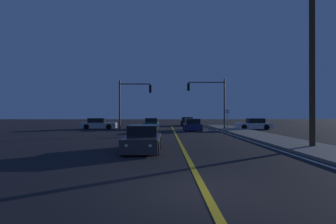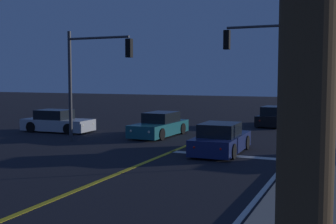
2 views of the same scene
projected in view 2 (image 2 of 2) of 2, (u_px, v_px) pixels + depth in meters
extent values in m
cube|color=silver|center=(230.00, 156.00, 18.47)|extent=(5.32, 0.50, 0.01)
cube|color=#195960|center=(159.00, 128.00, 24.61)|extent=(1.86, 4.59, 0.68)
cube|color=black|center=(161.00, 117.00, 24.81)|extent=(1.54, 2.13, 0.60)
cylinder|color=black|center=(161.00, 134.00, 23.01)|extent=(0.24, 0.65, 0.64)
cylinder|color=black|center=(135.00, 133.00, 23.69)|extent=(0.24, 0.65, 0.64)
cylinder|color=black|center=(182.00, 129.00, 25.56)|extent=(0.24, 0.65, 0.64)
cylinder|color=black|center=(158.00, 127.00, 26.23)|extent=(0.24, 0.65, 0.64)
sphere|color=#FFF4CC|center=(149.00, 132.00, 22.39)|extent=(0.18, 0.18, 0.18)
sphere|color=#FFF4CC|center=(131.00, 131.00, 22.84)|extent=(0.18, 0.18, 0.18)
sphere|color=red|center=(183.00, 124.00, 26.39)|extent=(0.14, 0.14, 0.14)
sphere|color=red|center=(167.00, 123.00, 26.84)|extent=(0.14, 0.14, 0.14)
cube|color=#B2B5BA|center=(58.00, 125.00, 26.56)|extent=(4.34, 1.93, 0.68)
cube|color=black|center=(54.00, 115.00, 26.61)|extent=(2.02, 1.60, 0.60)
cylinder|color=black|center=(84.00, 126.00, 26.86)|extent=(0.65, 0.24, 0.64)
cylinder|color=black|center=(69.00, 129.00, 25.32)|extent=(0.65, 0.24, 0.64)
cylinder|color=black|center=(48.00, 124.00, 27.82)|extent=(0.65, 0.24, 0.64)
cylinder|color=black|center=(31.00, 127.00, 26.28)|extent=(0.65, 0.24, 0.64)
sphere|color=#FFF4CC|center=(92.00, 124.00, 26.32)|extent=(0.18, 0.18, 0.18)
sphere|color=#FFF4CC|center=(82.00, 126.00, 25.29)|extent=(0.18, 0.18, 0.18)
sphere|color=red|center=(36.00, 121.00, 27.82)|extent=(0.14, 0.14, 0.14)
sphere|color=red|center=(24.00, 123.00, 26.80)|extent=(0.14, 0.14, 0.14)
cube|color=navy|center=(221.00, 143.00, 19.21)|extent=(1.85, 4.24, 0.68)
cube|color=black|center=(220.00, 130.00, 18.92)|extent=(1.56, 1.96, 0.60)
cylinder|color=black|center=(212.00, 141.00, 20.73)|extent=(0.23, 0.64, 0.64)
cylinder|color=black|center=(246.00, 142.00, 20.11)|extent=(0.23, 0.64, 0.64)
cylinder|color=black|center=(194.00, 149.00, 18.32)|extent=(0.23, 0.64, 0.64)
cylinder|color=black|center=(232.00, 151.00, 17.70)|extent=(0.23, 0.64, 0.64)
sphere|color=#FFF4CC|center=(221.00, 135.00, 21.29)|extent=(0.18, 0.18, 0.18)
sphere|color=#FFF4CC|center=(244.00, 136.00, 20.88)|extent=(0.18, 0.18, 0.18)
sphere|color=red|center=(194.00, 147.00, 17.51)|extent=(0.14, 0.14, 0.14)
sphere|color=red|center=(221.00, 149.00, 17.10)|extent=(0.14, 0.14, 0.14)
cube|color=black|center=(276.00, 119.00, 29.94)|extent=(2.08, 4.50, 0.68)
cube|color=black|center=(275.00, 111.00, 29.65)|extent=(1.71, 2.10, 0.60)
cylinder|color=black|center=(268.00, 119.00, 31.56)|extent=(0.25, 0.65, 0.64)
cylinder|color=black|center=(293.00, 120.00, 30.79)|extent=(0.25, 0.65, 0.64)
cylinder|color=black|center=(258.00, 122.00, 29.10)|extent=(0.25, 0.65, 0.64)
cylinder|color=black|center=(285.00, 123.00, 28.34)|extent=(0.25, 0.65, 0.64)
sphere|color=#FFF4CC|center=(274.00, 115.00, 32.11)|extent=(0.18, 0.18, 0.18)
sphere|color=#FFF4CC|center=(290.00, 116.00, 31.61)|extent=(0.18, 0.18, 0.18)
sphere|color=red|center=(260.00, 120.00, 28.25)|extent=(0.14, 0.14, 0.14)
sphere|color=red|center=(278.00, 121.00, 27.74)|extent=(0.14, 0.14, 0.14)
cylinder|color=#38383D|center=(322.00, 84.00, 18.97)|extent=(0.18, 0.18, 6.03)
cylinder|color=#38383D|center=(273.00, 26.00, 19.61)|extent=(4.31, 0.12, 0.12)
cube|color=black|center=(227.00, 40.00, 20.50)|extent=(0.28, 0.28, 0.90)
sphere|color=red|center=(227.00, 34.00, 20.48)|extent=(0.22, 0.22, 0.22)
sphere|color=#4C2D05|center=(227.00, 40.00, 20.50)|extent=(0.22, 0.22, 0.22)
sphere|color=#0A3814|center=(227.00, 46.00, 20.52)|extent=(0.22, 0.22, 0.22)
cylinder|color=#38383D|center=(70.00, 87.00, 22.54)|extent=(0.18, 0.18, 5.68)
cylinder|color=#38383D|center=(98.00, 38.00, 21.66)|extent=(3.48, 0.12, 0.12)
cube|color=black|center=(129.00, 48.00, 21.01)|extent=(0.28, 0.28, 0.90)
sphere|color=red|center=(129.00, 42.00, 20.99)|extent=(0.22, 0.22, 0.22)
sphere|color=#4C2D05|center=(129.00, 48.00, 21.01)|extent=(0.22, 0.22, 0.22)
sphere|color=#0A3814|center=(129.00, 54.00, 21.04)|extent=(0.22, 0.22, 0.22)
cylinder|color=slate|center=(307.00, 133.00, 16.67)|extent=(0.06, 0.06, 2.41)
cube|color=white|center=(308.00, 108.00, 16.59)|extent=(0.56, 0.13, 0.40)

